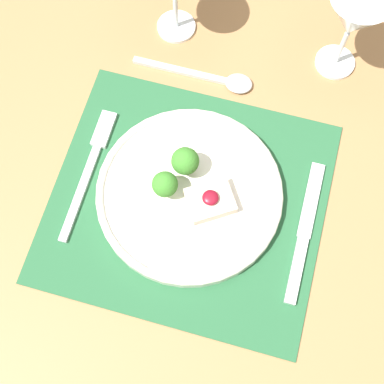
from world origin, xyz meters
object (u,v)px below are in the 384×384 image
fork (91,164)px  spoon (218,79)px  wine_glass_near (354,18)px  dinner_plate (192,193)px  knife (303,240)px

fork → spoon: (0.15, 0.20, -0.00)m
wine_glass_near → dinner_plate: bearing=-119.7°
spoon → dinner_plate: bearing=-88.3°
spoon → wine_glass_near: bearing=23.3°
wine_glass_near → fork: bearing=-139.3°
fork → spoon: spoon is taller
dinner_plate → spoon: bearing=93.5°
wine_glass_near → spoon: bearing=-154.8°
knife → wine_glass_near: size_ratio=1.38×
dinner_plate → knife: size_ratio=1.26×
fork → dinner_plate: bearing=-1.6°
knife → spoon: 0.30m
knife → wine_glass_near: (-0.01, 0.31, 0.11)m
dinner_plate → wine_glass_near: bearing=60.3°
dinner_plate → fork: size_ratio=1.26×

